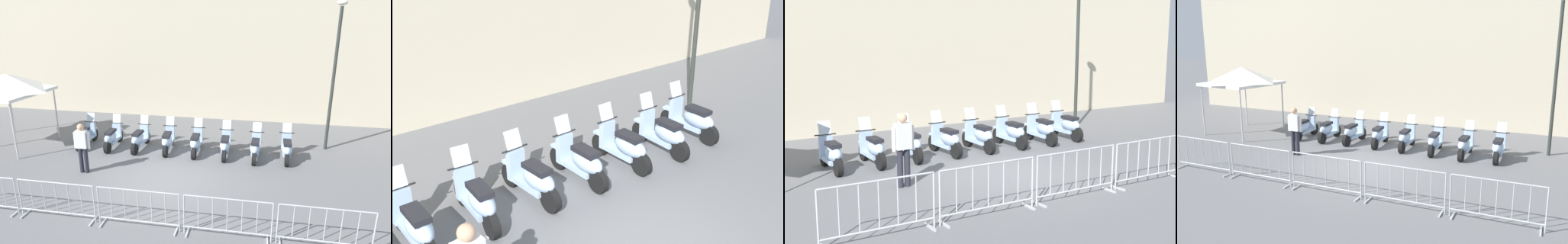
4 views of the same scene
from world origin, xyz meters
TOP-DOWN VIEW (x-y plane):
  - ground_plane at (0.00, 0.00)m, footprint 120.00×120.00m
  - motorcycle_0 at (-4.16, 1.93)m, footprint 0.60×1.72m
  - motorcycle_1 at (-3.06, 2.10)m, footprint 0.61×1.72m
  - motorcycle_2 at (-1.96, 2.28)m, footprint 0.56×1.73m
  - motorcycle_3 at (-0.84, 2.43)m, footprint 0.66×1.72m
  - motorcycle_4 at (0.26, 2.54)m, footprint 0.61×1.72m
  - motorcycle_5 at (1.38, 2.63)m, footprint 0.62×1.72m
  - motorcycle_6 at (2.49, 2.69)m, footprint 0.56×1.73m
  - motorcycle_7 at (3.58, 2.94)m, footprint 0.58×1.73m
  - barrier_segment_0 at (-4.15, -2.99)m, footprint 2.14×0.67m
  - barrier_segment_1 at (-1.93, -2.73)m, footprint 2.14×0.67m
  - barrier_segment_2 at (0.29, -2.46)m, footprint 2.14×0.67m
  - barrier_segment_3 at (2.51, -2.20)m, footprint 2.14×0.67m
  - street_lamp at (5.00, 4.50)m, footprint 0.36×0.36m
  - officer_near_row_end at (-2.87, -0.13)m, footprint 0.54×0.27m

SIDE VIEW (x-z plane):
  - ground_plane at x=0.00m, z-range 0.00..0.00m
  - motorcycle_0 at x=-4.16m, z-range -0.16..1.07m
  - motorcycle_1 at x=-3.06m, z-range -0.16..1.07m
  - motorcycle_2 at x=-1.96m, z-range -0.16..1.07m
  - motorcycle_3 at x=-0.84m, z-range -0.16..1.07m
  - motorcycle_4 at x=0.26m, z-range -0.16..1.07m
  - motorcycle_5 at x=1.38m, z-range -0.16..1.07m
  - motorcycle_6 at x=2.49m, z-range -0.16..1.07m
  - motorcycle_7 at x=3.58m, z-range -0.16..1.07m
  - barrier_segment_0 at x=-4.15m, z-range -0.01..1.06m
  - barrier_segment_1 at x=-1.93m, z-range -0.01..1.06m
  - barrier_segment_2 at x=0.29m, z-range -0.01..1.06m
  - barrier_segment_3 at x=2.51m, z-range -0.01..1.06m
  - officer_near_row_end at x=-2.87m, z-range 0.12..1.85m
  - street_lamp at x=5.00m, z-range 0.59..6.20m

